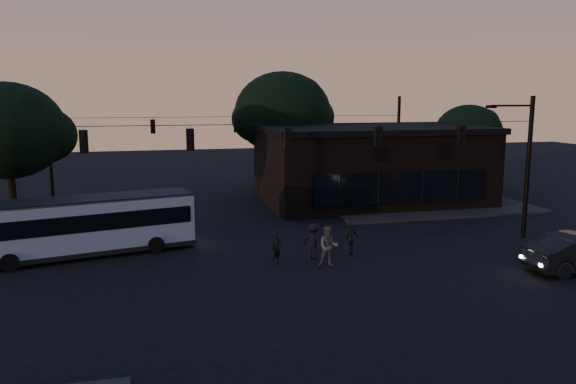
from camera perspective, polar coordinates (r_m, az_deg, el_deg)
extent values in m
plane|color=black|center=(23.48, 2.37, -8.84)|extent=(120.00, 120.00, 0.00)
cube|color=black|center=(40.48, 13.22, -1.10)|extent=(14.00, 10.00, 0.15)
cube|color=black|center=(36.95, -25.67, -2.82)|extent=(14.00, 10.00, 0.15)
cube|color=black|center=(40.67, 8.30, 2.56)|extent=(15.00, 10.00, 5.00)
cube|color=black|center=(40.43, 8.39, 6.36)|extent=(15.40, 10.40, 0.40)
cube|color=black|center=(36.13, 11.32, 0.47)|extent=(11.50, 0.18, 2.00)
cylinder|color=black|center=(44.90, -0.55, 2.68)|extent=(0.44, 0.44, 4.00)
ellipsoid|color=black|center=(44.59, -0.55, 8.05)|extent=(7.60, 7.60, 6.46)
cylinder|color=black|center=(46.63, 17.64, 1.87)|extent=(0.44, 0.44, 3.00)
ellipsoid|color=black|center=(46.33, 17.84, 5.73)|extent=(5.20, 5.20, 4.42)
cylinder|color=black|center=(35.68, -26.19, -0.45)|extent=(0.44, 0.44, 3.60)
ellipsoid|color=black|center=(35.28, -26.64, 5.60)|extent=(6.40, 6.40, 5.44)
cylinder|color=black|center=(32.07, 23.20, 2.25)|extent=(0.24, 0.24, 7.50)
cylinder|color=black|center=(26.16, 0.00, 6.93)|extent=(26.00, 0.03, 0.03)
cube|color=black|center=(25.59, -20.04, 4.83)|extent=(0.34, 0.30, 1.00)
cube|color=black|center=(25.51, -9.91, 5.25)|extent=(0.34, 0.30, 1.00)
cube|color=black|center=(26.20, 0.00, 5.51)|extent=(0.34, 0.30, 1.00)
cube|color=black|center=(27.63, 9.14, 5.60)|extent=(0.34, 0.30, 1.00)
cube|color=black|center=(29.67, 17.21, 5.56)|extent=(0.34, 0.30, 1.00)
cylinder|color=black|center=(42.08, -23.07, 3.84)|extent=(0.24, 0.24, 7.50)
cylinder|color=black|center=(45.79, 11.11, 4.84)|extent=(0.24, 0.24, 7.50)
cylinder|color=black|center=(41.87, -5.30, 7.63)|extent=(26.00, 0.03, 0.03)
cube|color=black|center=(41.43, -13.57, 6.48)|extent=(0.34, 0.30, 1.00)
cube|color=black|center=(41.90, -5.28, 6.74)|extent=(0.34, 0.30, 1.00)
cube|color=black|center=(43.20, 2.66, 6.86)|extent=(0.34, 0.30, 1.00)
cube|color=#8292A6|center=(28.13, -19.71, -3.01)|extent=(10.03, 4.46, 2.31)
cube|color=black|center=(28.08, -19.73, -2.57)|extent=(9.65, 4.41, 0.80)
cube|color=black|center=(27.91, -19.84, -0.69)|extent=(10.03, 4.46, 0.13)
cube|color=black|center=(28.42, -19.57, -5.46)|extent=(10.14, 4.54, 0.22)
cylinder|color=black|center=(27.10, -26.45, -6.45)|extent=(0.83, 0.40, 0.80)
cylinder|color=black|center=(29.25, -26.56, -5.32)|extent=(0.83, 0.40, 0.80)
cylinder|color=black|center=(27.86, -13.25, -5.26)|extent=(0.83, 0.40, 0.80)
cylinder|color=black|center=(29.95, -14.31, -4.26)|extent=(0.83, 0.40, 0.80)
imported|color=black|center=(25.22, -1.24, -5.71)|extent=(0.66, 0.57, 1.53)
imported|color=#524F4B|center=(25.02, 4.12, -5.53)|extent=(1.00, 0.85, 1.80)
imported|color=black|center=(26.93, 6.33, -4.72)|extent=(1.00, 0.71, 1.58)
imported|color=black|center=(26.11, 2.60, -5.01)|extent=(1.23, 1.18, 1.68)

